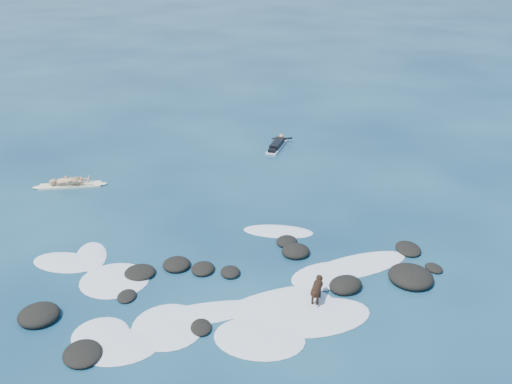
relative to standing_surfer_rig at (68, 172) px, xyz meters
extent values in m
plane|color=#0A2642|center=(6.48, -7.45, -0.72)|extent=(160.00, 160.00, 0.00)
ellipsoid|color=black|center=(6.47, -7.78, -0.65)|extent=(0.68, 0.77, 0.28)
ellipsoid|color=black|center=(8.84, -6.78, -0.61)|extent=(1.17, 1.14, 0.42)
ellipsoid|color=black|center=(5.58, -7.47, -0.65)|extent=(0.96, 1.05, 0.28)
ellipsoid|color=black|center=(5.42, -10.51, -0.66)|extent=(0.63, 0.79, 0.23)
ellipsoid|color=black|center=(13.26, -8.32, -0.67)|extent=(0.71, 0.80, 0.20)
ellipsoid|color=black|center=(10.03, -9.05, -0.59)|extent=(1.36, 1.25, 0.50)
ellipsoid|color=black|center=(3.19, -8.71, -0.67)|extent=(0.72, 0.84, 0.18)
ellipsoid|color=black|center=(8.66, -6.02, -0.65)|extent=(1.06, 1.10, 0.29)
ellipsoid|color=black|center=(12.85, -7.03, -0.65)|extent=(0.89, 1.11, 0.26)
ellipsoid|color=black|center=(12.25, -8.83, -0.59)|extent=(1.89, 1.94, 0.53)
ellipsoid|color=black|center=(0.72, -9.45, -0.60)|extent=(1.44, 1.43, 0.45)
ellipsoid|color=black|center=(3.51, -7.45, -0.64)|extent=(1.05, 1.01, 0.29)
ellipsoid|color=black|center=(2.24, -11.26, -0.65)|extent=(1.34, 1.43, 0.29)
ellipsoid|color=black|center=(4.71, -7.12, -0.63)|extent=(0.97, 0.99, 0.34)
ellipsoid|color=white|center=(10.72, -7.82, -0.71)|extent=(4.18, 2.38, 0.12)
ellipsoid|color=white|center=(7.58, -9.45, -0.71)|extent=(3.59, 2.07, 0.12)
ellipsoid|color=white|center=(1.75, -6.12, -0.71)|extent=(1.30, 2.13, 0.12)
ellipsoid|color=white|center=(7.97, -10.42, -0.71)|extent=(2.56, 2.12, 0.12)
ellipsoid|color=white|center=(9.60, -8.28, -0.71)|extent=(2.84, 2.23, 0.12)
ellipsoid|color=white|center=(2.71, -7.72, -0.71)|extent=(2.40, 2.26, 0.12)
ellipsoid|color=white|center=(7.03, -11.11, -0.71)|extent=(3.04, 2.58, 0.12)
ellipsoid|color=white|center=(4.49, -10.30, -0.71)|extent=(2.12, 2.18, 0.12)
ellipsoid|color=white|center=(5.40, -9.84, -0.71)|extent=(3.95, 1.57, 0.12)
ellipsoid|color=white|center=(8.81, -10.38, -0.71)|extent=(3.54, 2.23, 0.12)
ellipsoid|color=white|center=(8.49, -5.14, -0.71)|extent=(2.82, 1.66, 0.12)
ellipsoid|color=white|center=(3.22, -11.04, -0.71)|extent=(2.36, 1.75, 0.12)
ellipsoid|color=white|center=(0.91, -6.42, -0.71)|extent=(2.60, 2.02, 0.12)
ellipsoid|color=white|center=(2.60, -10.44, -0.71)|extent=(1.85, 1.84, 0.12)
ellipsoid|color=white|center=(8.95, -9.54, -0.71)|extent=(1.10, 0.90, 0.12)
cube|color=#F8F0C6|center=(0.00, 0.00, -0.67)|extent=(2.67, 0.60, 0.09)
ellipsoid|color=#F8F0C6|center=(1.33, 0.02, -0.67)|extent=(0.54, 0.31, 0.10)
ellipsoid|color=#F8F0C6|center=(-1.33, -0.02, -0.67)|extent=(0.54, 0.31, 0.10)
imported|color=tan|center=(0.00, 0.00, 0.24)|extent=(0.42, 0.64, 1.73)
cube|color=white|center=(9.80, 3.73, -0.67)|extent=(1.47, 2.33, 0.08)
ellipsoid|color=white|center=(10.29, 4.78, -0.67)|extent=(0.47, 0.58, 0.09)
cube|color=black|center=(9.80, 3.73, -0.51)|extent=(0.99, 1.47, 0.23)
sphere|color=tan|center=(10.15, 4.47, -0.38)|extent=(0.32, 0.32, 0.24)
cylinder|color=black|center=(9.95, 4.74, -0.52)|extent=(0.59, 0.12, 0.26)
cylinder|color=black|center=(10.49, 4.49, -0.52)|extent=(0.46, 0.50, 0.26)
cube|color=black|center=(9.46, 3.01, -0.55)|extent=(0.57, 0.68, 0.15)
cylinder|color=black|center=(8.95, -9.64, -0.22)|extent=(0.49, 0.65, 0.28)
sphere|color=black|center=(9.05, -9.40, -0.22)|extent=(0.39, 0.39, 0.29)
sphere|color=black|center=(8.85, -9.88, -0.22)|extent=(0.35, 0.35, 0.27)
sphere|color=black|center=(9.12, -9.24, -0.12)|extent=(0.28, 0.28, 0.21)
cone|color=black|center=(9.17, -9.13, -0.14)|extent=(0.15, 0.16, 0.11)
cone|color=black|center=(9.07, -9.23, -0.04)|extent=(0.12, 0.10, 0.10)
cone|color=black|center=(9.17, -9.27, -0.04)|extent=(0.12, 0.10, 0.10)
cylinder|color=black|center=(8.96, -9.42, -0.53)|extent=(0.09, 0.09, 0.38)
cylinder|color=black|center=(9.10, -9.48, -0.53)|extent=(0.09, 0.09, 0.38)
cylinder|color=black|center=(8.80, -9.79, -0.53)|extent=(0.09, 0.09, 0.38)
cylinder|color=black|center=(8.94, -9.85, -0.53)|extent=(0.09, 0.09, 0.38)
cylinder|color=black|center=(8.80, -10.00, -0.17)|extent=(0.16, 0.27, 0.17)
camera|label=1|loc=(5.43, -23.66, 9.73)|focal=40.00mm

